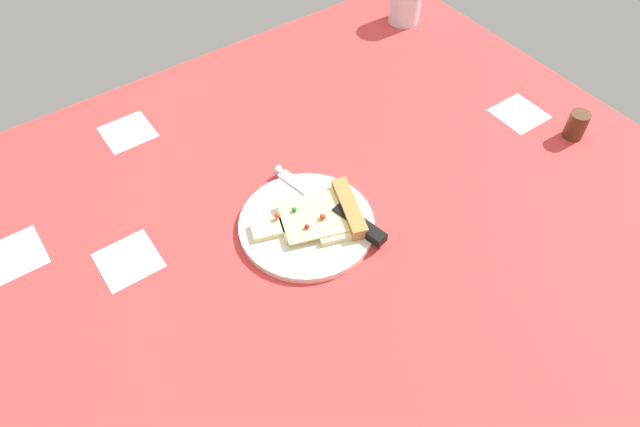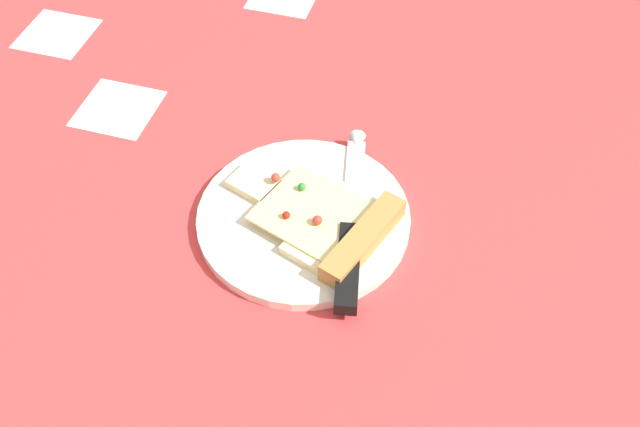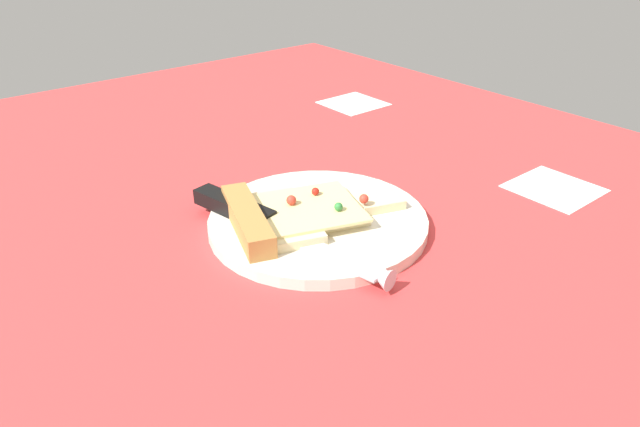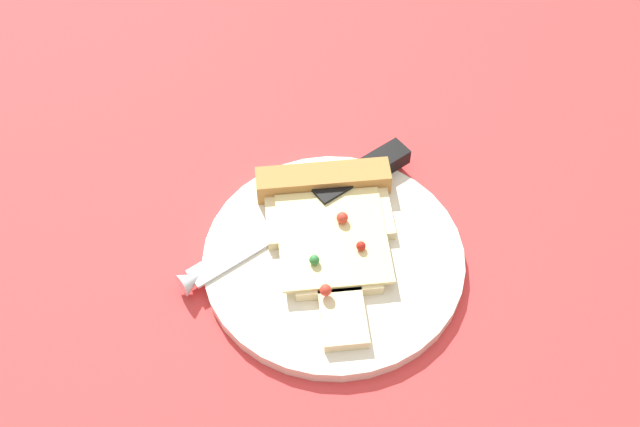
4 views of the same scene
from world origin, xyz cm
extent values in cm
cube|color=#D13838|center=(0.00, 0.00, -1.50)|extent=(119.74, 119.74, 3.00)
cube|color=white|center=(-48.31, 28.89, -0.10)|extent=(9.00, 9.00, 0.20)
cube|color=white|center=(-33.77, 17.62, -0.10)|extent=(9.00, 9.00, 0.20)
cylinder|color=silver|center=(-6.97, 7.00, 0.60)|extent=(22.34, 22.34, 1.20)
cube|color=beige|center=(-3.20, 5.67, 1.70)|extent=(9.30, 12.36, 1.00)
cube|color=beige|center=(-8.39, 7.49, 1.70)|extent=(7.66, 8.65, 1.00)
cube|color=beige|center=(-13.11, 9.14, 1.70)|extent=(6.10, 5.11, 1.00)
cube|color=#EDD88C|center=(-6.03, 6.66, 2.35)|extent=(12.48, 11.99, 0.30)
cube|color=#B27A3D|center=(-0.36, 4.68, 2.30)|extent=(6.42, 12.19, 2.20)
sphere|color=red|center=(-4.94, 5.23, 3.01)|extent=(1.01, 1.01, 1.01)
sphere|color=red|center=(-10.82, 9.61, 2.99)|extent=(0.98, 0.98, 0.98)
sphere|color=#2D7A38|center=(-7.79, 9.19, 2.94)|extent=(0.87, 0.87, 0.87)
sphere|color=#B21E14|center=(-8.17, 5.08, 2.91)|extent=(0.81, 0.81, 0.81)
cube|color=silver|center=(-3.06, 12.91, 1.35)|extent=(4.39, 12.16, 0.30)
cone|color=silver|center=(-4.28, 18.79, 1.35)|extent=(2.36, 2.36, 2.00)
cube|color=black|center=(-0.63, 1.16, 2.00)|extent=(4.18, 10.24, 1.60)
camera|label=1|loc=(-39.46, -42.81, 74.28)|focal=32.34mm
camera|label=2|loc=(8.55, -40.07, 60.13)|focal=41.51mm
camera|label=3|loc=(24.98, 46.46, 29.58)|focal=32.06mm
camera|label=4|loc=(-39.94, 23.87, 55.91)|focal=43.52mm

